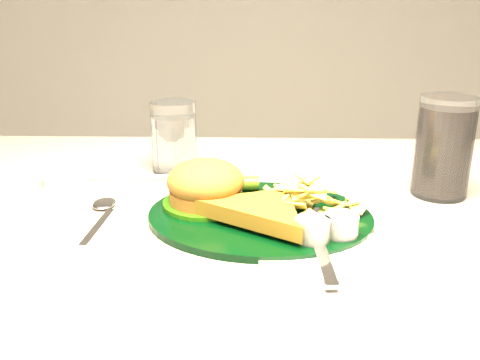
{
  "coord_description": "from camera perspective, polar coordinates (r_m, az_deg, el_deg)",
  "views": [
    {
      "loc": [
        0.05,
        -0.59,
        1.01
      ],
      "look_at": [
        0.04,
        0.02,
        0.8
      ],
      "focal_mm": 40.0,
      "sensor_mm": 36.0,
      "label": 1
    }
  ],
  "objects": [
    {
      "name": "cola_glass",
      "position": [
        0.76,
        20.91,
        3.33
      ],
      "size": [
        0.1,
        0.1,
        0.14
      ],
      "primitive_type": "cylinder",
      "rotation": [
        0.0,
        0.0,
        0.4
      ],
      "color": "black",
      "rests_on": "table"
    },
    {
      "name": "wrapped_straw",
      "position": [
        0.8,
        -8.35,
        0.32
      ],
      "size": [
        0.21,
        0.09,
        0.01
      ],
      "primitive_type": null,
      "rotation": [
        0.0,
        0.0,
        0.07
      ],
      "color": "white",
      "rests_on": "table"
    },
    {
      "name": "water_glass",
      "position": [
        0.82,
        -7.05,
        4.58
      ],
      "size": [
        0.09,
        0.09,
        0.11
      ],
      "primitive_type": "cylinder",
      "rotation": [
        0.0,
        0.0,
        0.36
      ],
      "color": "white",
      "rests_on": "table"
    },
    {
      "name": "fork_napkin",
      "position": [
        0.58,
        8.5,
        -7.06
      ],
      "size": [
        0.15,
        0.19,
        0.01
      ],
      "primitive_type": null,
      "rotation": [
        0.0,
        0.0,
        0.03
      ],
      "color": "silver",
      "rests_on": "table"
    },
    {
      "name": "spoon",
      "position": [
        0.65,
        -14.96,
        -4.66
      ],
      "size": [
        0.04,
        0.14,
        0.01
      ],
      "primitive_type": null,
      "rotation": [
        0.0,
        0.0,
        -0.05
      ],
      "color": "silver",
      "rests_on": "table"
    },
    {
      "name": "dinner_plate",
      "position": [
        0.64,
        2.14,
        -1.76
      ],
      "size": [
        0.3,
        0.26,
        0.06
      ],
      "primitive_type": null,
      "rotation": [
        0.0,
        0.0,
        -0.13
      ],
      "color": "black",
      "rests_on": "table"
    },
    {
      "name": "ramekin",
      "position": [
        0.81,
        -18.79,
        0.47
      ],
      "size": [
        0.05,
        0.05,
        0.03
      ],
      "primitive_type": "cylinder",
      "rotation": [
        0.0,
        0.0,
        0.24
      ],
      "color": "white",
      "rests_on": "table"
    }
  ]
}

